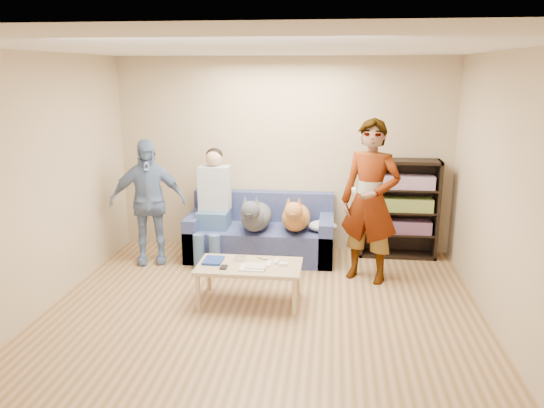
# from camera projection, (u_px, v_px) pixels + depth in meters

# --- Properties ---
(ground) EXTENTS (5.00, 5.00, 0.00)m
(ground) POSITION_uv_depth(u_px,v_px,m) (257.00, 331.00, 5.06)
(ground) COLOR brown
(ground) RESTS_ON ground
(ceiling) EXTENTS (5.00, 5.00, 0.00)m
(ceiling) POSITION_uv_depth(u_px,v_px,m) (255.00, 48.00, 4.42)
(ceiling) COLOR white
(ceiling) RESTS_ON ground
(wall_back) EXTENTS (4.50, 0.00, 4.50)m
(wall_back) POSITION_uv_depth(u_px,v_px,m) (283.00, 155.00, 7.14)
(wall_back) COLOR tan
(wall_back) RESTS_ON ground
(wall_front) EXTENTS (4.50, 0.00, 4.50)m
(wall_front) POSITION_uv_depth(u_px,v_px,m) (175.00, 332.00, 2.33)
(wall_front) COLOR tan
(wall_front) RESTS_ON ground
(wall_left) EXTENTS (0.00, 5.00, 5.00)m
(wall_left) POSITION_uv_depth(u_px,v_px,m) (20.00, 192.00, 4.99)
(wall_left) COLOR tan
(wall_left) RESTS_ON ground
(wall_right) EXTENTS (0.00, 5.00, 5.00)m
(wall_right) POSITION_uv_depth(u_px,v_px,m) (519.00, 206.00, 4.48)
(wall_right) COLOR tan
(wall_right) RESTS_ON ground
(blanket) EXTENTS (0.37, 0.31, 0.13)m
(blanket) POSITION_uv_depth(u_px,v_px,m) (322.00, 226.00, 6.74)
(blanket) COLOR #A1A1A6
(blanket) RESTS_ON sofa
(person_standing_right) EXTENTS (0.82, 0.69, 1.90)m
(person_standing_right) POSITION_uv_depth(u_px,v_px,m) (370.00, 202.00, 6.09)
(person_standing_right) COLOR gray
(person_standing_right) RESTS_ON ground
(person_standing_left) EXTENTS (1.01, 0.64, 1.60)m
(person_standing_left) POSITION_uv_depth(u_px,v_px,m) (148.00, 202.00, 6.70)
(person_standing_left) COLOR #6F82B2
(person_standing_left) RESTS_ON ground
(held_controller) EXTENTS (0.05, 0.13, 0.03)m
(held_controller) POSITION_uv_depth(u_px,v_px,m) (354.00, 190.00, 5.88)
(held_controller) COLOR white
(held_controller) RESTS_ON person_standing_right
(notebook_blue) EXTENTS (0.20, 0.26, 0.03)m
(notebook_blue) POSITION_uv_depth(u_px,v_px,m) (213.00, 260.00, 5.69)
(notebook_blue) COLOR navy
(notebook_blue) RESTS_ON coffee_table
(papers) EXTENTS (0.26, 0.20, 0.02)m
(papers) POSITION_uv_depth(u_px,v_px,m) (253.00, 268.00, 5.50)
(papers) COLOR silver
(papers) RESTS_ON coffee_table
(magazine) EXTENTS (0.22, 0.17, 0.01)m
(magazine) POSITION_uv_depth(u_px,v_px,m) (256.00, 266.00, 5.51)
(magazine) COLOR beige
(magazine) RESTS_ON coffee_table
(camera_silver) EXTENTS (0.11, 0.06, 0.05)m
(camera_silver) POSITION_uv_depth(u_px,v_px,m) (240.00, 258.00, 5.72)
(camera_silver) COLOR silver
(camera_silver) RESTS_ON coffee_table
(controller_a) EXTENTS (0.04, 0.13, 0.03)m
(controller_a) POSITION_uv_depth(u_px,v_px,m) (277.00, 261.00, 5.66)
(controller_a) COLOR silver
(controller_a) RESTS_ON coffee_table
(controller_b) EXTENTS (0.09, 0.06, 0.03)m
(controller_b) POSITION_uv_depth(u_px,v_px,m) (283.00, 264.00, 5.58)
(controller_b) COLOR white
(controller_b) RESTS_ON coffee_table
(headphone_cup_a) EXTENTS (0.07, 0.07, 0.02)m
(headphone_cup_a) POSITION_uv_depth(u_px,v_px,m) (268.00, 265.00, 5.56)
(headphone_cup_a) COLOR white
(headphone_cup_a) RESTS_ON coffee_table
(headphone_cup_b) EXTENTS (0.07, 0.07, 0.02)m
(headphone_cup_b) POSITION_uv_depth(u_px,v_px,m) (269.00, 263.00, 5.63)
(headphone_cup_b) COLOR white
(headphone_cup_b) RESTS_ON coffee_table
(pen_orange) EXTENTS (0.13, 0.06, 0.01)m
(pen_orange) POSITION_uv_depth(u_px,v_px,m) (245.00, 270.00, 5.45)
(pen_orange) COLOR orange
(pen_orange) RESTS_ON coffee_table
(pen_black) EXTENTS (0.13, 0.08, 0.01)m
(pen_black) POSITION_uv_depth(u_px,v_px,m) (263.00, 259.00, 5.76)
(pen_black) COLOR black
(pen_black) RESTS_ON coffee_table
(wallet) EXTENTS (0.07, 0.12, 0.02)m
(wallet) POSITION_uv_depth(u_px,v_px,m) (224.00, 267.00, 5.51)
(wallet) COLOR black
(wallet) RESTS_ON coffee_table
(sofa) EXTENTS (1.90, 0.85, 0.82)m
(sofa) POSITION_uv_depth(u_px,v_px,m) (261.00, 236.00, 7.03)
(sofa) COLOR #515B93
(sofa) RESTS_ON ground
(person_seated) EXTENTS (0.40, 0.73, 1.47)m
(person_seated) POSITION_uv_depth(u_px,v_px,m) (213.00, 201.00, 6.86)
(person_seated) COLOR #405C8D
(person_seated) RESTS_ON sofa
(dog_gray) EXTENTS (0.38, 1.24, 0.55)m
(dog_gray) POSITION_uv_depth(u_px,v_px,m) (255.00, 216.00, 6.71)
(dog_gray) COLOR #4C4F57
(dog_gray) RESTS_ON sofa
(dog_tan) EXTENTS (0.36, 1.14, 0.53)m
(dog_tan) POSITION_uv_depth(u_px,v_px,m) (296.00, 217.00, 6.72)
(dog_tan) COLOR #C86C3D
(dog_tan) RESTS_ON sofa
(coffee_table) EXTENTS (1.10, 0.60, 0.42)m
(coffee_table) POSITION_uv_depth(u_px,v_px,m) (249.00, 269.00, 5.61)
(coffee_table) COLOR tan
(coffee_table) RESTS_ON ground
(bookshelf) EXTENTS (1.00, 0.34, 1.30)m
(bookshelf) POSITION_uv_depth(u_px,v_px,m) (399.00, 206.00, 6.96)
(bookshelf) COLOR black
(bookshelf) RESTS_ON ground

